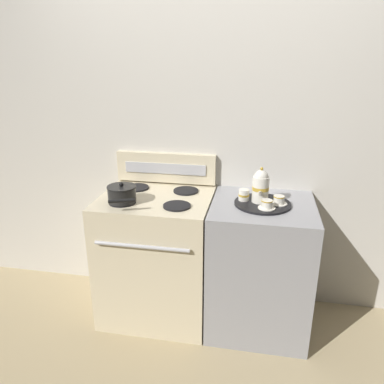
# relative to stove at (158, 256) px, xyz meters

# --- Properties ---
(ground_plane) EXTENTS (6.00, 6.00, 0.00)m
(ground_plane) POSITION_rel_stove_xyz_m (0.33, 0.00, -0.45)
(ground_plane) COLOR tan
(wall_back) EXTENTS (6.00, 0.05, 2.20)m
(wall_back) POSITION_rel_stove_xyz_m (0.33, 0.34, 0.65)
(wall_back) COLOR beige
(wall_back) RESTS_ON ground
(stove) EXTENTS (0.75, 0.66, 0.91)m
(stove) POSITION_rel_stove_xyz_m (0.00, 0.00, 0.00)
(stove) COLOR beige
(stove) RESTS_ON ground
(control_panel) EXTENTS (0.73, 0.05, 0.22)m
(control_panel) POSITION_rel_stove_xyz_m (-0.00, 0.29, 0.57)
(control_panel) COLOR beige
(control_panel) RESTS_ON stove
(side_counter) EXTENTS (0.66, 0.63, 0.90)m
(side_counter) POSITION_rel_stove_xyz_m (0.71, 0.00, -0.00)
(side_counter) COLOR #939399
(side_counter) RESTS_ON ground
(saucepan) EXTENTS (0.23, 0.29, 0.13)m
(saucepan) POSITION_rel_stove_xyz_m (-0.18, -0.15, 0.51)
(saucepan) COLOR black
(saucepan) RESTS_ON stove
(serving_tray) EXTENTS (0.36, 0.36, 0.01)m
(serving_tray) POSITION_rel_stove_xyz_m (0.71, -0.01, 0.46)
(serving_tray) COLOR black
(serving_tray) RESTS_ON side_counter
(teapot) EXTENTS (0.11, 0.17, 0.23)m
(teapot) POSITION_rel_stove_xyz_m (0.69, 0.01, 0.57)
(teapot) COLOR white
(teapot) RESTS_ON serving_tray
(teacup_left) EXTENTS (0.11, 0.11, 0.05)m
(teacup_left) POSITION_rel_stove_xyz_m (0.73, -0.10, 0.49)
(teacup_left) COLOR white
(teacup_left) RESTS_ON serving_tray
(teacup_right) EXTENTS (0.11, 0.11, 0.05)m
(teacup_right) POSITION_rel_stove_xyz_m (0.81, -0.01, 0.49)
(teacup_right) COLOR white
(teacup_right) RESTS_ON serving_tray
(creamer_jug) EXTENTS (0.07, 0.07, 0.07)m
(creamer_jug) POSITION_rel_stove_xyz_m (0.59, 0.01, 0.50)
(creamer_jug) COLOR white
(creamer_jug) RESTS_ON serving_tray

